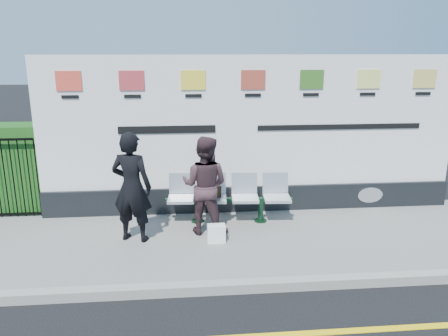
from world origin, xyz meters
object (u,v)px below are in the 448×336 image
woman_right (205,185)px  billboard (251,145)px  bench (229,209)px  woman_left (132,187)px

woman_right → billboard: bearing=-112.0°
billboard → bench: billboard is taller
bench → woman_left: bearing=-154.8°
billboard → bench: (-0.49, -0.62, -1.06)m
bench → woman_left: woman_left is taller
billboard → bench: bearing=-128.5°
billboard → woman_right: bearing=-132.2°
bench → woman_right: bearing=-132.7°
woman_left → woman_right: 1.22m
billboard → woman_right: billboard is taller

